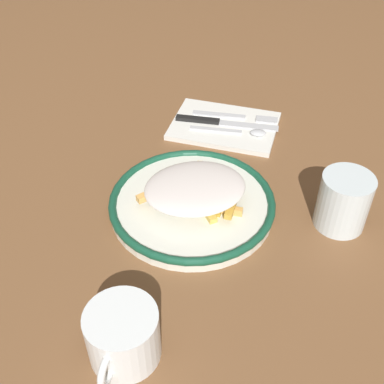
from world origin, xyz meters
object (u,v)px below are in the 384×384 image
spoon (241,132)px  fries_heap (196,189)px  coffee_mug (123,336)px  knife (217,122)px  fork (235,117)px  napkin (226,126)px  plate (192,204)px  water_glass (344,201)px

spoon → fries_heap: bearing=-8.4°
spoon → coffee_mug: 0.51m
knife → fries_heap: bearing=4.7°
spoon → coffee_mug: bearing=-5.8°
fork → spoon: bearing=22.9°
napkin → spoon: 0.04m
fries_heap → napkin: 0.25m
knife → spoon: size_ratio=1.38×
plate → fork: (-0.28, 0.02, -0.00)m
fries_heap → plate: bearing=-57.9°
fork → water_glass: size_ratio=1.90×
fork → spoon: 0.06m
napkin → knife: knife is taller
fries_heap → water_glass: (-0.03, 0.23, 0.00)m
fork → coffee_mug: bearing=-2.9°
plate → water_glass: (-0.03, 0.24, 0.03)m
spoon → water_glass: size_ratio=1.64×
plate → napkin: (-0.25, 0.00, -0.01)m
plate → spoon: (-0.23, 0.04, 0.00)m
fries_heap → coffee_mug: coffee_mug is taller
knife → napkin: bearing=94.7°
fork → coffee_mug: 0.56m
knife → spoon: spoon is taller
knife → coffee_mug: size_ratio=1.81×
plate → spoon: plate is taller
napkin → fork: 0.03m
knife → spoon: (0.02, 0.05, 0.00)m
napkin → spoon: spoon is taller
knife → fork: bearing=134.7°
water_glass → fries_heap: bearing=-82.8°
coffee_mug → fries_heap: bearing=176.3°
fork → water_glass: 0.33m
napkin → coffee_mug: size_ratio=1.80×
spoon → water_glass: bearing=45.5°
napkin → knife: (0.00, -0.02, 0.01)m
fries_heap → coffee_mug: 0.28m
fork → plate: bearing=-3.4°
napkin → coffee_mug: (0.53, -0.02, 0.03)m
plate → spoon: bearing=170.3°
fork → knife: 0.04m
plate → fork: 0.28m
plate → water_glass: 0.24m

